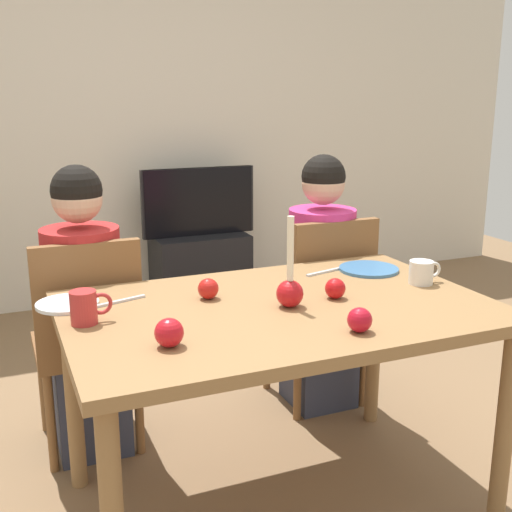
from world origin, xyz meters
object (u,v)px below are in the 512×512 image
Objects in this scene: tv_stand at (200,268)px; plate_right at (369,269)px; chair_left at (88,334)px; apple_by_left_plate at (208,289)px; person_left_child at (85,317)px; apple_near_candle at (360,320)px; apple_by_right_mug at (169,333)px; dining_table at (279,329)px; tv at (199,202)px; apple_far_edge at (335,288)px; candle_centerpiece at (290,288)px; mug_right at (422,272)px; mug_left at (85,307)px; person_right_child at (321,287)px; plate_left at (67,304)px; chair_right at (324,301)px.

tv_stand is 2.75× the size of plate_right.
chair_left reaches higher than apple_by_left_plate.
tv_stand is at bearing 73.15° from apple_by_left_plate.
person_left_child is at bearing 159.44° from plate_right.
apple_by_right_mug reaches higher than apple_near_candle.
dining_table is 1.77× the size of tv.
dining_table is 19.83× the size of apple_far_edge.
chair_left reaches higher than apple_by_right_mug.
person_left_child is 1.48× the size of tv.
candle_centerpiece is 2.32× the size of mug_right.
apple_far_edge is at bearing -5.46° from mug_left.
chair_left is 12.15× the size of apple_near_candle.
apple_by_right_mug is (-0.93, -0.85, 0.22)m from person_right_child.
chair_left is 1.05m from person_right_child.
plate_right is 3.27× the size of apple_by_left_plate.
chair_left is at bearing 82.79° from mug_left.
plate_left is at bearing -104.88° from person_left_child.
dining_table is at bearing 129.83° from candle_centerpiece.
mug_left is (-0.07, -0.57, 0.23)m from person_left_child.
candle_centerpiece is at bearing -125.70° from person_right_child.
apple_far_edge is (-0.30, -0.26, 0.03)m from plate_right.
plate_left is at bearing 99.17° from mug_left.
person_right_child is at bearing 0.00° from person_left_child.
mug_right is at bearing 4.94° from candle_centerpiece.
tv_stand is 2.37m from plate_left.
plate_left and plate_right have the same top height.
candle_centerpiece is (-0.48, -0.67, 0.24)m from person_right_child.
candle_centerpiece reaches higher than tv.
mug_right reaches higher than plate_left.
person_left_child is at bearing 130.54° from dining_table.
tv_stand is 5.00× the size of mug_left.
mug_left is at bearing 173.57° from dining_table.
person_left_child is 1.97m from tv_stand.
apple_far_edge is at bearing 73.41° from apple_near_candle.
chair_right is at bearing 89.62° from plate_right.
apple_far_edge is (0.20, -0.01, 0.12)m from dining_table.
tv is 3.39× the size of plate_right.
apple_by_right_mug is (-0.93, -0.81, 0.28)m from chair_right.
person_right_child is 9.16× the size of mug_left.
apple_near_candle is (0.73, -0.38, -0.02)m from mug_left.
chair_right is 0.66m from mug_right.
tv is at bearing 59.37° from chair_left.
chair_left is 0.64m from apple_by_left_plate.
mug_right is at bearing -9.78° from apple_by_left_plate.
apple_near_candle is at bearing -27.56° from mug_left.
plate_left is 0.52m from apple_by_right_mug.
apple_by_left_plate reaches higher than dining_table.
mug_right is 1.76× the size of apple_near_candle.
mug_right is (0.08, -0.62, 0.22)m from person_right_child.
tv_stand is (-0.05, 1.69, -0.27)m from chair_right.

